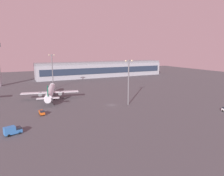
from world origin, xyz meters
name	(u,v)px	position (x,y,z in m)	size (l,w,h in m)	color
ground_plane	(112,105)	(0.00, 0.00, 0.00)	(416.00, 416.00, 0.00)	#4C4C51
terminal_building	(102,69)	(41.40, 112.51, 8.09)	(139.19, 22.40, 16.40)	#9EA3AD
airplane_near_gate	(50,92)	(-27.02, 28.78, 4.12)	(33.01, 42.14, 10.89)	silver
cargo_loader	(42,112)	(-35.60, -1.61, 1.18)	(2.38, 4.31, 2.25)	#D85919
catering_truck	(12,130)	(-47.42, -20.20, 1.58)	(6.08, 3.81, 3.05)	#3372BF
apron_light_central	(129,79)	(8.26, -3.12, 13.79)	(4.80, 0.90, 23.95)	slate
apron_light_west	(52,69)	(-19.97, 61.23, 14.73)	(4.80, 0.90, 25.78)	slate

